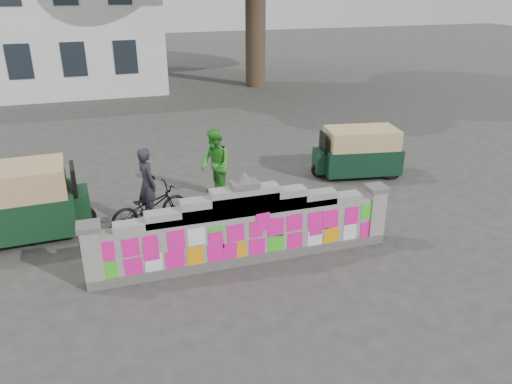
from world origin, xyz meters
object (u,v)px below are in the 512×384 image
at_px(rickshaw_left, 15,202).
at_px(rickshaw_right, 358,151).
at_px(cyclist_rider, 148,193).
at_px(cyclist_bike, 150,207).
at_px(pedestrian, 215,164).

bearing_deg(rickshaw_left, rickshaw_right, 5.00).
height_order(cyclist_rider, rickshaw_right, cyclist_rider).
bearing_deg(cyclist_bike, cyclist_rider, -0.00).
distance_m(cyclist_bike, cyclist_rider, 0.35).
xyz_separation_m(cyclist_bike, rickshaw_right, (6.39, 1.56, 0.24)).
relative_size(cyclist_bike, rickshaw_left, 0.62).
distance_m(cyclist_bike, pedestrian, 2.33).
height_order(pedestrian, rickshaw_right, pedestrian).
xyz_separation_m(cyclist_bike, pedestrian, (1.92, 1.24, 0.43)).
relative_size(cyclist_bike, cyclist_rider, 1.12).
bearing_deg(rickshaw_left, pedestrian, 8.21).
height_order(cyclist_rider, pedestrian, pedestrian).
bearing_deg(pedestrian, rickshaw_right, 80.93).
bearing_deg(rickshaw_right, pedestrian, 13.66).
distance_m(pedestrian, rickshaw_right, 4.48).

